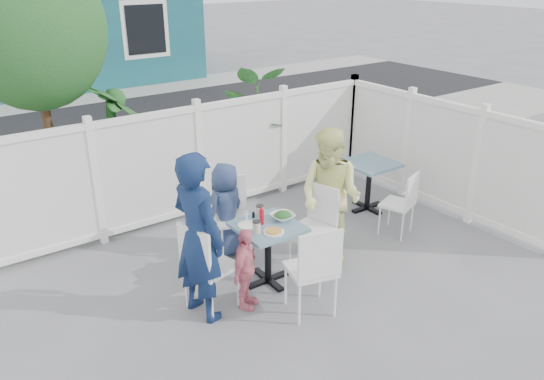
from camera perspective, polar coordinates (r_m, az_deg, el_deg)
ground at (r=5.95m, az=3.08°, el=-10.97°), size 80.00×80.00×0.00m
near_sidewalk at (r=8.87m, az=-12.42°, el=0.58°), size 24.00×2.60×0.01m
street at (r=12.19m, az=-19.61°, el=5.99°), size 24.00×5.00×0.01m
far_sidewalk at (r=15.11m, az=-23.18°, el=8.63°), size 24.00×1.60×0.01m
fence_back at (r=7.44m, az=-7.79°, el=2.93°), size 5.86×0.08×1.60m
fence_right at (r=7.96m, az=17.55°, el=3.40°), size 0.08×3.66×1.60m
tree at (r=7.30m, az=-24.44°, el=15.38°), size 1.80×1.62×3.59m
potted_shrub_a at (r=7.67m, az=-16.22°, el=4.20°), size 1.14×1.14×1.92m
potted_shrub_b at (r=8.66m, az=-0.75°, el=6.63°), size 2.02×2.05×1.73m
main_table at (r=5.85m, az=-0.44°, el=-5.22°), size 0.68×0.68×0.71m
spare_table at (r=7.74m, az=10.44°, el=1.81°), size 0.69×0.69×0.73m
chair_left at (r=5.41m, az=-7.29°, el=-7.62°), size 0.53×0.54×1.00m
chair_right at (r=6.27m, az=4.83°, el=-3.16°), size 0.50×0.52×0.96m
chair_back at (r=6.53m, az=-4.38°, el=-2.12°), size 0.54×0.53×0.95m
chair_near at (r=5.31m, az=4.61°, el=-8.08°), size 0.56×0.55×1.01m
chair_spare at (r=7.10m, az=13.94°, el=-1.01°), size 0.50×0.49×0.87m
man at (r=5.23m, az=-7.94°, el=-5.06°), size 0.54×0.71×1.76m
woman at (r=6.27m, az=6.29°, el=-0.67°), size 0.84×0.95×1.63m
boy at (r=6.45m, az=-4.97°, el=-2.12°), size 0.66×0.53×1.18m
toddler at (r=5.49m, az=-2.88°, el=-8.53°), size 0.56×0.50×0.91m
plate_main at (r=5.63m, az=0.19°, el=-4.54°), size 0.22×0.22×0.01m
plate_side at (r=5.77m, az=-2.63°, el=-3.80°), size 0.22×0.22×0.01m
salad_bowl at (r=5.90m, az=1.16°, el=-2.88°), size 0.26×0.26×0.06m
coffee_cup_a at (r=5.60m, az=-1.67°, el=-4.05°), size 0.09×0.09×0.13m
coffee_cup_b at (r=5.96m, az=-1.31°, el=-2.31°), size 0.08×0.08×0.12m
ketchup_bottle at (r=5.77m, az=-1.12°, el=-2.91°), size 0.05×0.05×0.17m
salt_shaker at (r=5.90m, az=-2.78°, el=-2.87°), size 0.03×0.03×0.07m
pepper_shaker at (r=5.93m, az=-2.01°, el=-2.69°), size 0.03×0.03×0.07m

